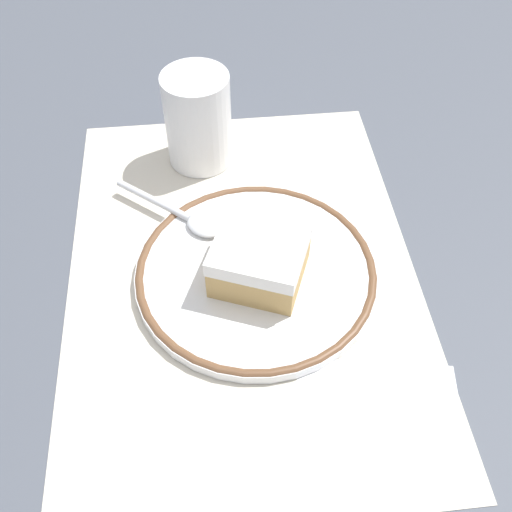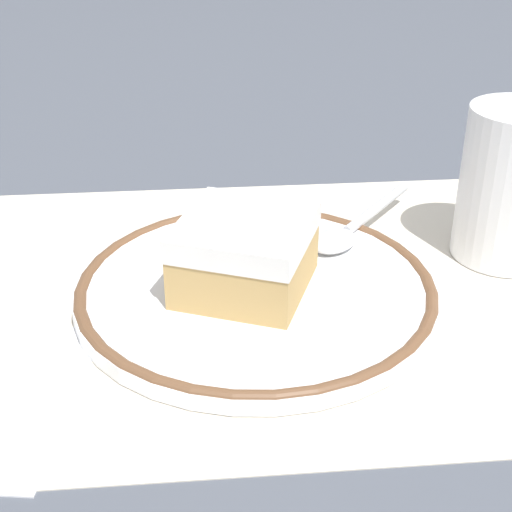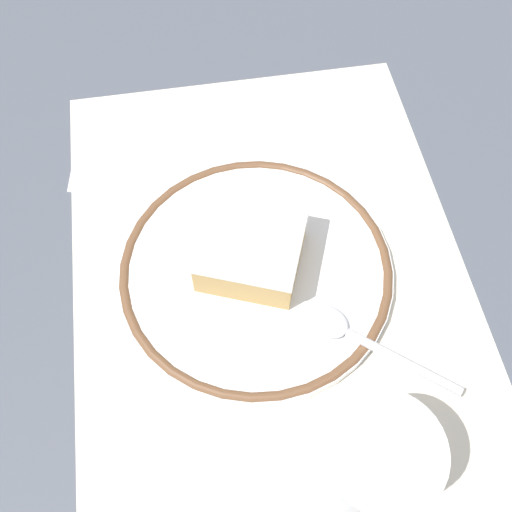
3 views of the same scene
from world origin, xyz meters
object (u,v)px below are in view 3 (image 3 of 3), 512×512
at_px(cake_slice, 251,247).
at_px(spoon, 351,334).
at_px(cup, 369,471).
at_px(plate, 256,270).
at_px(napkin, 145,144).

relative_size(cake_slice, spoon, 0.90).
bearing_deg(cup, plate, 13.79).
bearing_deg(napkin, cup, -159.41).
distance_m(cake_slice, cup, 0.19).
height_order(cake_slice, spoon, cake_slice).
relative_size(cake_slice, napkin, 0.77).
distance_m(cup, napkin, 0.36).
height_order(plate, spoon, spoon).
distance_m(plate, cake_slice, 0.03).
height_order(plate, cake_slice, cake_slice).
xyz_separation_m(plate, spoon, (-0.07, -0.06, 0.01)).
bearing_deg(cake_slice, plate, -159.16).
relative_size(plate, cake_slice, 2.22).
relative_size(spoon, napkin, 0.86).
height_order(cake_slice, napkin, cake_slice).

